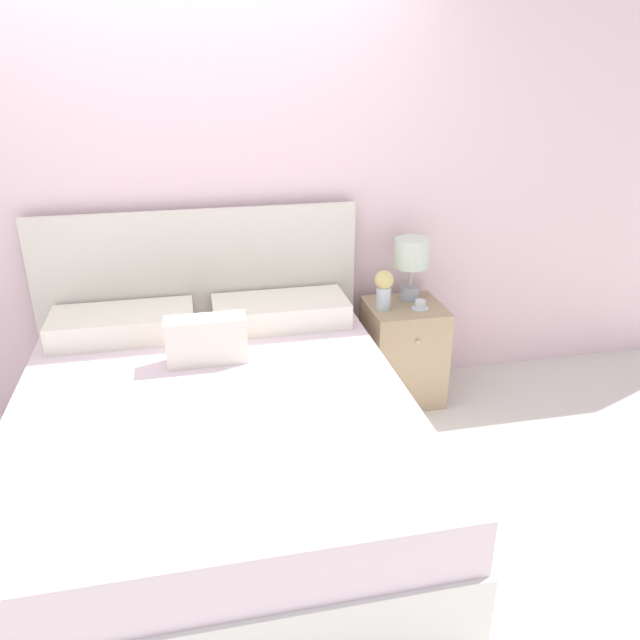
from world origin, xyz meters
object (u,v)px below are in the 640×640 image
table_lamp (411,258)px  teacup (420,305)px  flower_vase (384,287)px  bed (215,438)px  nightstand (403,352)px

table_lamp → teacup: size_ratio=3.86×
flower_vase → teacup: size_ratio=2.36×
bed → flower_vase: size_ratio=8.75×
bed → flower_vase: 1.30m
nightstand → bed: bearing=-149.0°
flower_vase → teacup: (0.21, -0.05, -0.11)m
table_lamp → flower_vase: (-0.20, -0.11, -0.13)m
table_lamp → teacup: (0.01, -0.15, -0.24)m
bed → table_lamp: size_ratio=5.36×
table_lamp → flower_vase: bearing=-151.4°
table_lamp → flower_vase: 0.26m
flower_vase → teacup: bearing=-12.4°
nightstand → teacup: size_ratio=6.20×
table_lamp → teacup: 0.28m
bed → nightstand: bearing=31.0°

